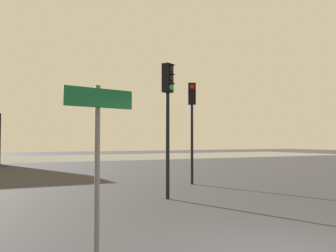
{
  "coord_description": "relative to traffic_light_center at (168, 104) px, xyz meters",
  "views": [
    {
      "loc": [
        -4.28,
        -4.14,
        1.78
      ],
      "look_at": [
        0.5,
        5.0,
        2.2
      ],
      "focal_mm": 40.0,
      "sensor_mm": 36.0,
      "label": 1
    }
  ],
  "objects": [
    {
      "name": "water_strip",
      "position": [
        -1.08,
        30.07,
        -2.93
      ],
      "size": [
        80.0,
        16.0,
        0.01
      ],
      "primitive_type": "cube",
      "color": "slate",
      "rests_on": "ground"
    },
    {
      "name": "traffic_light_center",
      "position": [
        0.0,
        0.0,
        0.0
      ],
      "size": [
        0.4,
        0.42,
        4.2
      ],
      "rotation": [
        0.0,
        0.0,
        3.66
      ],
      "color": "black",
      "rests_on": "ground"
    },
    {
      "name": "direction_sign_post",
      "position": [
        -3.74,
        -4.97,
        -1.23
      ],
      "size": [
        1.09,
        0.24,
        2.6
      ],
      "rotation": [
        0.0,
        0.0,
        3.33
      ],
      "color": "slate",
      "rests_on": "ground"
    },
    {
      "name": "traffic_light_far_right",
      "position": [
        2.72,
        3.03,
        0.01
      ],
      "size": [
        0.39,
        0.41,
        4.21
      ],
      "rotation": [
        0.0,
        0.0,
        2.69
      ],
      "color": "black",
      "rests_on": "ground"
    }
  ]
}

